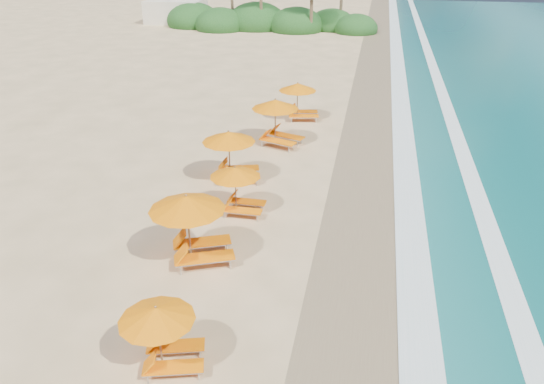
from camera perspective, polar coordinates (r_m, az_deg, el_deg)
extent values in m
plane|color=#DBB680|center=(21.23, 0.00, -2.90)|extent=(160.00, 160.00, 0.00)
cube|color=olive|center=(20.93, 10.83, -3.88)|extent=(4.00, 160.00, 0.01)
cube|color=white|center=(21.00, 14.93, -4.16)|extent=(1.20, 160.00, 0.01)
cube|color=white|center=(21.48, 22.92, -4.78)|extent=(0.80, 160.00, 0.01)
cylinder|color=olive|center=(14.38, -12.21, -15.33)|extent=(0.05, 0.05, 1.94)
cone|color=orange|center=(13.86, -12.53, -12.85)|extent=(2.46, 2.46, 0.39)
sphere|color=olive|center=(13.73, -12.62, -12.15)|extent=(0.07, 0.07, 0.07)
cylinder|color=olive|center=(18.17, -9.07, -4.12)|extent=(0.06, 0.06, 2.54)
cone|color=orange|center=(17.66, -9.31, -1.17)|extent=(3.41, 3.41, 0.51)
sphere|color=olive|center=(17.53, -9.38, -0.35)|extent=(0.09, 0.09, 0.09)
cylinder|color=olive|center=(21.29, -3.99, 0.16)|extent=(0.05, 0.05, 2.00)
cone|color=orange|center=(20.94, -4.06, 2.19)|extent=(2.05, 2.05, 0.40)
sphere|color=olive|center=(20.85, -4.08, 2.75)|extent=(0.07, 0.07, 0.07)
cylinder|color=olive|center=(24.09, -4.67, 3.85)|extent=(0.06, 0.06, 2.37)
cone|color=orange|center=(23.73, -4.76, 6.04)|extent=(3.00, 3.00, 0.48)
sphere|color=olive|center=(23.64, -4.78, 6.64)|extent=(0.08, 0.08, 0.08)
cylinder|color=olive|center=(28.39, 0.35, 7.60)|extent=(0.06, 0.06, 2.46)
cone|color=orange|center=(28.08, 0.36, 9.58)|extent=(3.22, 3.22, 0.50)
sphere|color=olive|center=(28.00, 0.36, 10.12)|extent=(0.09, 0.09, 0.09)
cylinder|color=olive|center=(32.49, 2.78, 9.82)|extent=(0.06, 0.06, 2.24)
cone|color=orange|center=(32.23, 2.81, 11.40)|extent=(2.69, 2.69, 0.45)
sphere|color=olive|center=(32.17, 2.82, 11.83)|extent=(0.08, 0.08, 0.08)
ellipsoid|color=#163D14|center=(64.62, 2.65, 17.73)|extent=(6.40, 6.40, 4.16)
ellipsoid|color=#163D14|center=(66.50, -1.69, 18.06)|extent=(7.20, 7.20, 4.68)
ellipsoid|color=#163D14|center=(65.61, -5.67, 17.74)|extent=(6.00, 6.00, 3.90)
ellipsoid|color=#163D14|center=(66.13, 6.53, 17.73)|extent=(5.60, 5.60, 3.64)
ellipsoid|color=#163D14|center=(68.71, -8.54, 18.02)|extent=(6.60, 6.60, 4.29)
ellipsoid|color=#163D14|center=(63.98, 9.15, 17.23)|extent=(5.00, 5.00, 3.25)
cylinder|color=brown|center=(62.13, 4.32, 19.08)|extent=(0.36, 0.36, 5.00)
cylinder|color=brown|center=(64.07, -1.20, 19.64)|extent=(0.36, 0.36, 5.60)
cylinder|color=brown|center=(66.92, -4.38, 20.13)|extent=(0.36, 0.36, 6.20)
cube|color=beige|center=(71.50, -10.44, 18.83)|extent=(7.00, 5.00, 2.80)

